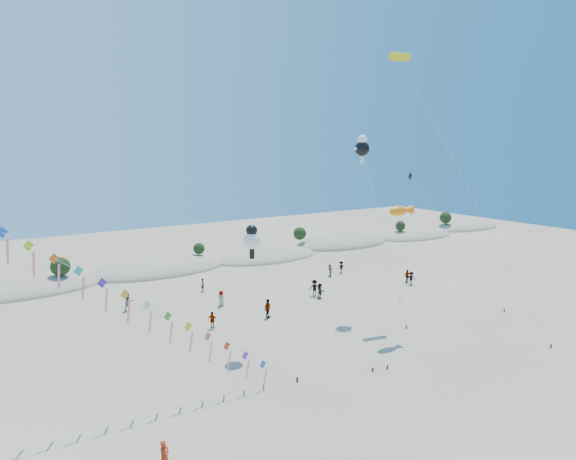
{
  "coord_description": "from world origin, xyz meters",
  "views": [
    {
      "loc": [
        -19.04,
        -16.8,
        16.1
      ],
      "look_at": [
        0.7,
        14.0,
        9.86
      ],
      "focal_mm": 30.0,
      "sensor_mm": 36.0,
      "label": 1
    }
  ],
  "objects_px": {
    "parafoil_kite": "(403,63)",
    "kite_train": "(57,262)",
    "fish_kite": "(401,211)",
    "flyer_foreground": "(164,456)"
  },
  "relations": [
    {
      "from": "fish_kite",
      "to": "flyer_foreground",
      "type": "xyz_separation_m",
      "value": [
        -23.63,
        -7.43,
        -9.94
      ]
    },
    {
      "from": "fish_kite",
      "to": "flyer_foreground",
      "type": "height_order",
      "value": "fish_kite"
    },
    {
      "from": "kite_train",
      "to": "parafoil_kite",
      "type": "height_order",
      "value": "parafoil_kite"
    },
    {
      "from": "fish_kite",
      "to": "parafoil_kite",
      "type": "relative_size",
      "value": 0.45
    },
    {
      "from": "kite_train",
      "to": "parafoil_kite",
      "type": "relative_size",
      "value": 1.06
    },
    {
      "from": "kite_train",
      "to": "flyer_foreground",
      "type": "height_order",
      "value": "kite_train"
    },
    {
      "from": "parafoil_kite",
      "to": "flyer_foreground",
      "type": "distance_m",
      "value": 39.31
    },
    {
      "from": "fish_kite",
      "to": "parafoil_kite",
      "type": "xyz_separation_m",
      "value": [
        5.2,
        5.52,
        13.43
      ]
    },
    {
      "from": "parafoil_kite",
      "to": "kite_train",
      "type": "bearing_deg",
      "value": -170.6
    },
    {
      "from": "parafoil_kite",
      "to": "flyer_foreground",
      "type": "relative_size",
      "value": 15.19
    }
  ]
}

